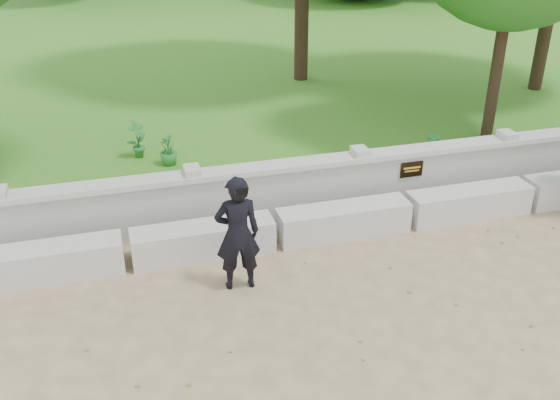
# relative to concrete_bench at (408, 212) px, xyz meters

# --- Properties ---
(ground) EXTENTS (80.00, 80.00, 0.00)m
(ground) POSITION_rel_concrete_bench_xyz_m (-0.00, -1.90, -0.22)
(ground) COLOR tan
(ground) RESTS_ON ground
(lawn) EXTENTS (40.00, 22.00, 0.25)m
(lawn) POSITION_rel_concrete_bench_xyz_m (-0.00, 12.10, -0.10)
(lawn) COLOR #2B701B
(lawn) RESTS_ON ground
(concrete_bench) EXTENTS (11.90, 0.45, 0.45)m
(concrete_bench) POSITION_rel_concrete_bench_xyz_m (0.00, 0.00, 0.00)
(concrete_bench) COLOR #B5B2AB
(concrete_bench) RESTS_ON ground
(parapet_wall) EXTENTS (12.50, 0.35, 0.90)m
(parapet_wall) POSITION_rel_concrete_bench_xyz_m (0.00, 0.70, 0.24)
(parapet_wall) COLOR #AAA7A0
(parapet_wall) RESTS_ON ground
(man_main) EXTENTS (0.57, 0.51, 1.50)m
(man_main) POSITION_rel_concrete_bench_xyz_m (-2.71, -0.84, 0.52)
(man_main) COLOR black
(man_main) RESTS_ON ground
(shrub_a) EXTENTS (0.42, 0.41, 0.67)m
(shrub_a) POSITION_rel_concrete_bench_xyz_m (-3.59, 3.08, 0.36)
(shrub_a) COLOR #27752D
(shrub_a) RESTS_ON lawn
(shrub_b) EXTENTS (0.35, 0.37, 0.53)m
(shrub_b) POSITION_rel_concrete_bench_xyz_m (1.14, 1.40, 0.29)
(shrub_b) COLOR #27752D
(shrub_b) RESTS_ON lawn
(shrub_d) EXTENTS (0.32, 0.35, 0.54)m
(shrub_d) POSITION_rel_concrete_bench_xyz_m (-3.13, 2.63, 0.30)
(shrub_d) COLOR #27752D
(shrub_d) RESTS_ON lawn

